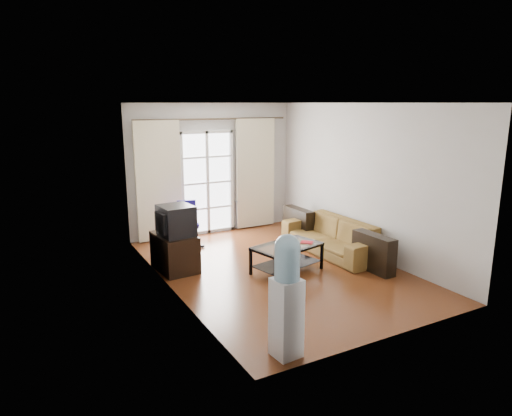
{
  "coord_description": "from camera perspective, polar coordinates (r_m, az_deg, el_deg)",
  "views": [
    {
      "loc": [
        -3.72,
        -6.16,
        2.7
      ],
      "look_at": [
        -0.19,
        0.35,
        0.99
      ],
      "focal_mm": 32.0,
      "sensor_mm": 36.0,
      "label": 1
    }
  ],
  "objects": [
    {
      "name": "wall_front",
      "position": [
        5.32,
        17.22,
        -2.28
      ],
      "size": [
        3.6,
        0.02,
        2.7
      ],
      "primitive_type": "cube",
      "color": "#BAB7B1",
      "rests_on": "floor"
    },
    {
      "name": "wall_right",
      "position": [
        8.38,
        13.25,
        3.4
      ],
      "size": [
        0.02,
        5.2,
        2.7
      ],
      "primitive_type": "cube",
      "color": "#BAB7B1",
      "rests_on": "floor"
    },
    {
      "name": "water_cooler",
      "position": [
        4.93,
        3.86,
        -10.65
      ],
      "size": [
        0.32,
        0.3,
        1.38
      ],
      "rotation": [
        0.0,
        0.0,
        0.09
      ],
      "color": "silver",
      "rests_on": "floor"
    },
    {
      "name": "floor",
      "position": [
        7.68,
        2.51,
        -7.57
      ],
      "size": [
        5.2,
        5.2,
        0.0
      ],
      "primitive_type": "plane",
      "color": "brown",
      "rests_on": "ground"
    },
    {
      "name": "curtain_right",
      "position": [
        9.93,
        -0.08,
        4.34
      ],
      "size": [
        0.9,
        0.07,
        2.35
      ],
      "primitive_type": "cube",
      "color": "beige",
      "rests_on": "curtain_rod"
    },
    {
      "name": "wall_left",
      "position": [
        6.59,
        -10.92,
        0.96
      ],
      "size": [
        0.02,
        5.2,
        2.7
      ],
      "primitive_type": "cube",
      "color": "#BAB7B1",
      "rests_on": "floor"
    },
    {
      "name": "ceiling",
      "position": [
        7.19,
        2.73,
        13.01
      ],
      "size": [
        5.2,
        5.2,
        0.0
      ],
      "primitive_type": "plane",
      "rotation": [
        3.14,
        0.0,
        0.0
      ],
      "color": "white",
      "rests_on": "wall_back"
    },
    {
      "name": "sofa",
      "position": [
        8.5,
        9.46,
        -3.48
      ],
      "size": [
        2.16,
        0.92,
        0.62
      ],
      "primitive_type": "imported",
      "rotation": [
        0.0,
        0.0,
        -1.55
      ],
      "color": "brown",
      "rests_on": "floor"
    },
    {
      "name": "remote",
      "position": [
        7.35,
        3.46,
        -4.74
      ],
      "size": [
        0.16,
        0.08,
        0.02
      ],
      "primitive_type": "cube",
      "rotation": [
        0.0,
        0.0,
        -0.23
      ],
      "color": "black",
      "rests_on": "coffee_table"
    },
    {
      "name": "wall_back",
      "position": [
        9.61,
        -5.43,
        4.89
      ],
      "size": [
        3.6,
        0.02,
        2.7
      ],
      "primitive_type": "cube",
      "color": "#BAB7B1",
      "rests_on": "floor"
    },
    {
      "name": "tv_stand",
      "position": [
        7.65,
        -10.12,
        -5.44
      ],
      "size": [
        0.61,
        0.87,
        0.61
      ],
      "primitive_type": "cube",
      "rotation": [
        0.0,
        0.0,
        0.08
      ],
      "color": "black",
      "rests_on": "floor"
    },
    {
      "name": "book",
      "position": [
        7.48,
        6.25,
        -4.45
      ],
      "size": [
        0.35,
        0.35,
        0.02
      ],
      "primitive_type": "imported",
      "rotation": [
        0.0,
        0.0,
        0.74
      ],
      "color": "#AF2F15",
      "rests_on": "coffee_table"
    },
    {
      "name": "crt_tv",
      "position": [
        7.43,
        -10.11,
        -1.58
      ],
      "size": [
        0.59,
        0.58,
        0.49
      ],
      "rotation": [
        0.0,
        0.0,
        0.1
      ],
      "color": "black",
      "rests_on": "tv_stand"
    },
    {
      "name": "bowl",
      "position": [
        7.6,
        3.83,
        -4.01
      ],
      "size": [
        0.24,
        0.24,
        0.05
      ],
      "primitive_type": "imported",
      "rotation": [
        0.0,
        0.0,
        0.11
      ],
      "color": "#308448",
      "rests_on": "coffee_table"
    },
    {
      "name": "french_door",
      "position": [
        9.54,
        -6.09,
        3.15
      ],
      "size": [
        1.16,
        0.06,
        2.15
      ],
      "color": "white",
      "rests_on": "wall_back"
    },
    {
      "name": "curtain_rod",
      "position": [
        9.43,
        -5.32,
        11.02
      ],
      "size": [
        3.3,
        0.04,
        0.04
      ],
      "primitive_type": "cylinder",
      "rotation": [
        0.0,
        1.57,
        0.0
      ],
      "color": "#4C3F2D",
      "rests_on": "wall_back"
    },
    {
      "name": "radiator",
      "position": [
        10.05,
        -0.88,
        -0.62
      ],
      "size": [
        0.64,
        0.12,
        0.64
      ],
      "primitive_type": "cube",
      "color": "#9C9C9E",
      "rests_on": "floor"
    },
    {
      "name": "curtain_left",
      "position": [
        9.12,
        -12.06,
        3.27
      ],
      "size": [
        0.9,
        0.07,
        2.35
      ],
      "primitive_type": "cube",
      "color": "beige",
      "rests_on": "curtain_rod"
    },
    {
      "name": "task_chair",
      "position": [
        8.73,
        -8.51,
        -3.32
      ],
      "size": [
        0.76,
        0.76,
        0.89
      ],
      "rotation": [
        0.0,
        0.0,
        -0.28
      ],
      "color": "black",
      "rests_on": "floor"
    },
    {
      "name": "coffee_table",
      "position": [
        7.46,
        3.89,
        -5.83
      ],
      "size": [
        1.23,
        0.88,
        0.45
      ],
      "rotation": [
        0.0,
        0.0,
        0.23
      ],
      "color": "silver",
      "rests_on": "floor"
    }
  ]
}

